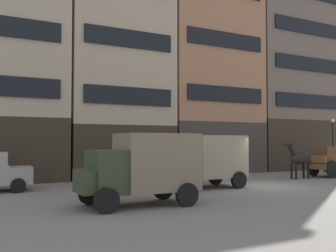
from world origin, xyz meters
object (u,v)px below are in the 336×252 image
(cargo_wagon, at_px, (331,159))
(draft_horse, at_px, (299,158))
(streetlamp_curbside, at_px, (333,137))
(pedestrian_officer, at_px, (325,159))
(delivery_truck_near, at_px, (205,159))
(delivery_truck_far, at_px, (142,166))

(cargo_wagon, distance_m, draft_horse, 2.95)
(draft_horse, bearing_deg, streetlamp_curbside, 24.76)
(pedestrian_officer, bearing_deg, cargo_wagon, -135.14)
(cargo_wagon, xyz_separation_m, pedestrian_officer, (2.81, 2.80, -0.17))
(cargo_wagon, relative_size, pedestrian_officer, 1.66)
(draft_horse, bearing_deg, cargo_wagon, 0.05)
(cargo_wagon, distance_m, pedestrian_officer, 3.97)
(delivery_truck_near, distance_m, delivery_truck_far, 5.93)
(draft_horse, height_order, streetlamp_curbside, streetlamp_curbside)
(delivery_truck_far, distance_m, pedestrian_officer, 19.82)
(cargo_wagon, distance_m, streetlamp_curbside, 5.78)
(pedestrian_officer, bearing_deg, delivery_truck_near, -163.41)
(draft_horse, xyz_separation_m, streetlamp_curbside, (7.37, 3.40, 1.40))
(draft_horse, height_order, pedestrian_officer, draft_horse)
(delivery_truck_far, bearing_deg, streetlamp_curbside, 21.50)
(streetlamp_curbside, bearing_deg, draft_horse, -155.24)
(draft_horse, relative_size, delivery_truck_far, 0.54)
(cargo_wagon, xyz_separation_m, draft_horse, (-2.95, -0.00, 0.12))
(delivery_truck_near, xyz_separation_m, pedestrian_officer, (13.49, 4.02, -0.44))
(draft_horse, height_order, delivery_truck_near, delivery_truck_near)
(delivery_truck_far, bearing_deg, cargo_wagon, 16.06)
(delivery_truck_near, bearing_deg, cargo_wagon, 6.52)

